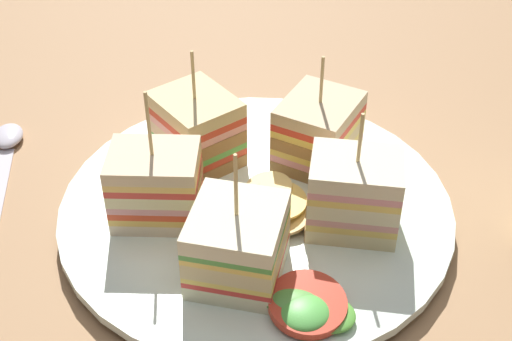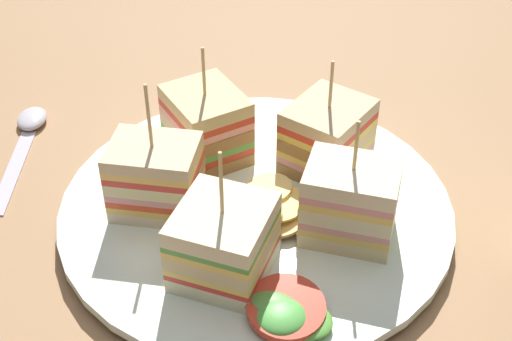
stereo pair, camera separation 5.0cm
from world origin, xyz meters
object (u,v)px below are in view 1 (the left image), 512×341
(sandwich_wedge_4, at_px, (156,185))
(spoon, at_px, (5,150))
(sandwich_wedge_2, at_px, (318,132))
(sandwich_wedge_0, at_px, (237,244))
(chip_pile, at_px, (273,207))
(plate, at_px, (256,208))
(sandwich_wedge_1, at_px, (353,194))
(sandwich_wedge_3, at_px, (197,129))

(sandwich_wedge_4, relative_size, spoon, 0.74)
(sandwich_wedge_2, bearing_deg, sandwich_wedge_0, 2.54)
(sandwich_wedge_4, xyz_separation_m, chip_pile, (-0.08, 0.01, -0.02))
(plate, relative_size, sandwich_wedge_1, 3.05)
(plate, distance_m, sandwich_wedge_4, 0.08)
(sandwich_wedge_1, xyz_separation_m, sandwich_wedge_4, (0.13, -0.02, -0.00))
(sandwich_wedge_4, distance_m, spoon, 0.17)
(plate, relative_size, sandwich_wedge_0, 2.95)
(sandwich_wedge_2, bearing_deg, sandwich_wedge_3, -62.62)
(sandwich_wedge_1, bearing_deg, sandwich_wedge_4, 3.73)
(plate, height_order, sandwich_wedge_0, sandwich_wedge_0)
(sandwich_wedge_1, xyz_separation_m, sandwich_wedge_3, (0.11, -0.08, -0.00))
(sandwich_wedge_1, distance_m, chip_pile, 0.06)
(sandwich_wedge_1, xyz_separation_m, chip_pile, (0.05, -0.01, -0.02))
(sandwich_wedge_4, xyz_separation_m, spoon, (0.13, -0.10, -0.04))
(spoon, bearing_deg, sandwich_wedge_1, -118.53)
(sandwich_wedge_0, bearing_deg, sandwich_wedge_3, 27.93)
(plate, relative_size, sandwich_wedge_2, 3.12)
(sandwich_wedge_1, height_order, spoon, sandwich_wedge_1)
(plate, bearing_deg, sandwich_wedge_4, 7.86)
(chip_pile, height_order, spoon, chip_pile)
(sandwich_wedge_0, height_order, sandwich_wedge_1, sandwich_wedge_0)
(plate, xyz_separation_m, chip_pile, (-0.01, 0.02, 0.02))
(plate, height_order, sandwich_wedge_4, sandwich_wedge_4)
(sandwich_wedge_1, relative_size, spoon, 0.67)
(sandwich_wedge_4, bearing_deg, spoon, 148.58)
(plate, distance_m, sandwich_wedge_0, 0.08)
(sandwich_wedge_0, distance_m, sandwich_wedge_3, 0.13)
(sandwich_wedge_1, bearing_deg, chip_pile, 1.96)
(plate, height_order, sandwich_wedge_2, sandwich_wedge_2)
(sandwich_wedge_1, height_order, sandwich_wedge_4, sandwich_wedge_4)
(sandwich_wedge_0, xyz_separation_m, spoon, (0.19, -0.15, -0.03))
(sandwich_wedge_1, xyz_separation_m, spoon, (0.27, -0.11, -0.04))
(plate, xyz_separation_m, sandwich_wedge_2, (-0.05, -0.05, 0.03))
(sandwich_wedge_2, relative_size, sandwich_wedge_3, 0.96)
(sandwich_wedge_2, xyz_separation_m, sandwich_wedge_3, (0.09, -0.01, 0.00))
(sandwich_wedge_1, relative_size, chip_pile, 1.24)
(plate, bearing_deg, sandwich_wedge_0, 77.79)
(sandwich_wedge_3, bearing_deg, sandwich_wedge_0, -22.26)
(plate, relative_size, spoon, 2.04)
(sandwich_wedge_0, relative_size, sandwich_wedge_4, 0.94)
(sandwich_wedge_2, height_order, sandwich_wedge_4, sandwich_wedge_4)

